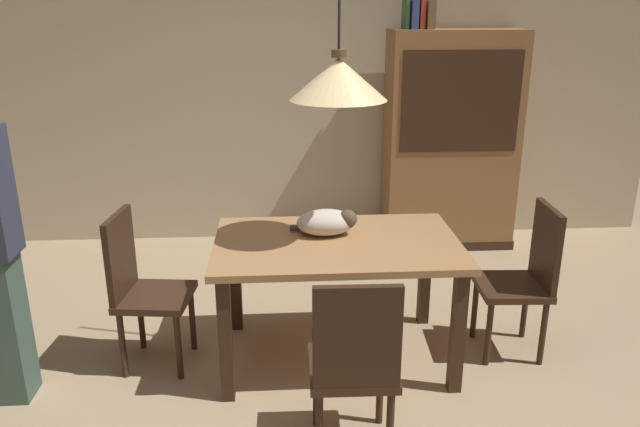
% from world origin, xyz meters
% --- Properties ---
extents(ground, '(10.00, 10.00, 0.00)m').
position_xyz_m(ground, '(0.00, 0.00, 0.00)').
color(ground, tan).
extents(back_wall, '(6.40, 0.10, 2.90)m').
position_xyz_m(back_wall, '(0.00, 2.65, 1.45)').
color(back_wall, beige).
rests_on(back_wall, ground).
extents(dining_table, '(1.40, 0.90, 0.75)m').
position_xyz_m(dining_table, '(0.14, 0.49, 0.65)').
color(dining_table, '#A87A4C').
rests_on(dining_table, ground).
extents(chair_near_front, '(0.41, 0.41, 0.93)m').
position_xyz_m(chair_near_front, '(0.14, -0.39, 0.51)').
color(chair_near_front, '#382316').
rests_on(chair_near_front, ground).
extents(chair_left_side, '(0.44, 0.44, 0.93)m').
position_xyz_m(chair_left_side, '(-0.99, 0.50, 0.51)').
color(chair_left_side, '#382316').
rests_on(chair_left_side, ground).
extents(chair_right_side, '(0.42, 0.42, 0.93)m').
position_xyz_m(chair_right_side, '(1.27, 0.49, 0.51)').
color(chair_right_side, '#382316').
rests_on(chair_right_side, ground).
extents(cat_sleeping, '(0.39, 0.24, 0.16)m').
position_xyz_m(cat_sleeping, '(0.09, 0.60, 0.83)').
color(cat_sleeping, beige).
rests_on(cat_sleeping, dining_table).
extents(pendant_lamp, '(0.52, 0.52, 1.30)m').
position_xyz_m(pendant_lamp, '(0.14, 0.49, 1.66)').
color(pendant_lamp, beige).
extents(hutch_bookcase, '(1.12, 0.45, 1.85)m').
position_xyz_m(hutch_bookcase, '(1.28, 2.32, 0.89)').
color(hutch_bookcase, olive).
rests_on(hutch_bookcase, ground).
extents(book_green_slim, '(0.03, 0.20, 0.26)m').
position_xyz_m(book_green_slim, '(0.85, 2.32, 1.98)').
color(book_green_slim, '#427A4C').
rests_on(book_green_slim, hutch_bookcase).
extents(book_blue_wide, '(0.06, 0.24, 0.24)m').
position_xyz_m(book_blue_wide, '(0.90, 2.32, 1.97)').
color(book_blue_wide, '#384C93').
rests_on(book_blue_wide, hutch_bookcase).
extents(book_red_tall, '(0.04, 0.22, 0.28)m').
position_xyz_m(book_red_tall, '(0.97, 2.32, 1.99)').
color(book_red_tall, '#B73833').
rests_on(book_red_tall, hutch_bookcase).
extents(book_brown_thick, '(0.06, 0.24, 0.22)m').
position_xyz_m(book_brown_thick, '(1.03, 2.32, 1.96)').
color(book_brown_thick, brown).
rests_on(book_brown_thick, hutch_bookcase).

